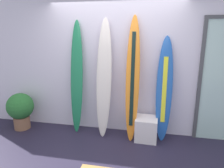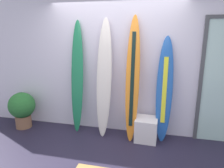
{
  "view_description": "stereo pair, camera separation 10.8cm",
  "coord_description": "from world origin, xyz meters",
  "px_view_note": "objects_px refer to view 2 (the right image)",
  "views": [
    {
      "loc": [
        0.71,
        -2.64,
        1.96
      ],
      "look_at": [
        -0.01,
        0.95,
        1.03
      ],
      "focal_mm": 32.97,
      "sensor_mm": 36.0,
      "label": 1
    },
    {
      "loc": [
        0.82,
        -2.62,
        1.96
      ],
      "look_at": [
        -0.01,
        0.95,
        1.03
      ],
      "focal_mm": 32.97,
      "sensor_mm": 36.0,
      "label": 2
    }
  ],
  "objects_px": {
    "surfboard_emerald": "(77,78)",
    "potted_plant": "(22,108)",
    "surfboard_sunset": "(133,80)",
    "surfboard_cobalt": "(164,90)",
    "surfboard_ivory": "(104,79)",
    "display_block_left": "(146,129)"
  },
  "relations": [
    {
      "from": "surfboard_emerald",
      "to": "surfboard_sunset",
      "type": "relative_size",
      "value": 0.97
    },
    {
      "from": "surfboard_ivory",
      "to": "display_block_left",
      "type": "relative_size",
      "value": 5.21
    },
    {
      "from": "surfboard_emerald",
      "to": "potted_plant",
      "type": "xyz_separation_m",
      "value": [
        -1.18,
        -0.17,
        -0.64
      ]
    },
    {
      "from": "surfboard_sunset",
      "to": "display_block_left",
      "type": "xyz_separation_m",
      "value": [
        0.28,
        -0.05,
        -0.9
      ]
    },
    {
      "from": "surfboard_cobalt",
      "to": "display_block_left",
      "type": "height_order",
      "value": "surfboard_cobalt"
    },
    {
      "from": "surfboard_cobalt",
      "to": "display_block_left",
      "type": "distance_m",
      "value": 0.8
    },
    {
      "from": "surfboard_ivory",
      "to": "potted_plant",
      "type": "xyz_separation_m",
      "value": [
        -1.74,
        -0.13,
        -0.66
      ]
    },
    {
      "from": "surfboard_cobalt",
      "to": "surfboard_sunset",
      "type": "bearing_deg",
      "value": -172.74
    },
    {
      "from": "display_block_left",
      "to": "surfboard_emerald",
      "type": "bearing_deg",
      "value": 174.76
    },
    {
      "from": "surfboard_sunset",
      "to": "potted_plant",
      "type": "xyz_separation_m",
      "value": [
        -2.27,
        -0.09,
        -0.68
      ]
    },
    {
      "from": "surfboard_ivory",
      "to": "surfboard_cobalt",
      "type": "distance_m",
      "value": 1.12
    },
    {
      "from": "surfboard_ivory",
      "to": "surfboard_sunset",
      "type": "distance_m",
      "value": 0.54
    },
    {
      "from": "surfboard_cobalt",
      "to": "potted_plant",
      "type": "height_order",
      "value": "surfboard_cobalt"
    },
    {
      "from": "surfboard_emerald",
      "to": "surfboard_sunset",
      "type": "bearing_deg",
      "value": -4.23
    },
    {
      "from": "surfboard_sunset",
      "to": "potted_plant",
      "type": "height_order",
      "value": "surfboard_sunset"
    },
    {
      "from": "surfboard_ivory",
      "to": "potted_plant",
      "type": "bearing_deg",
      "value": -175.82
    },
    {
      "from": "surfboard_cobalt",
      "to": "surfboard_ivory",
      "type": "bearing_deg",
      "value": -178.05
    },
    {
      "from": "surfboard_ivory",
      "to": "surfboard_cobalt",
      "type": "xyz_separation_m",
      "value": [
        1.11,
        0.04,
        -0.15
      ]
    },
    {
      "from": "surfboard_ivory",
      "to": "surfboard_sunset",
      "type": "bearing_deg",
      "value": -3.66
    },
    {
      "from": "surfboard_emerald",
      "to": "surfboard_sunset",
      "type": "distance_m",
      "value": 1.1
    },
    {
      "from": "surfboard_sunset",
      "to": "potted_plant",
      "type": "relative_size",
      "value": 2.99
    },
    {
      "from": "surfboard_ivory",
      "to": "display_block_left",
      "type": "distance_m",
      "value": 1.21
    }
  ]
}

